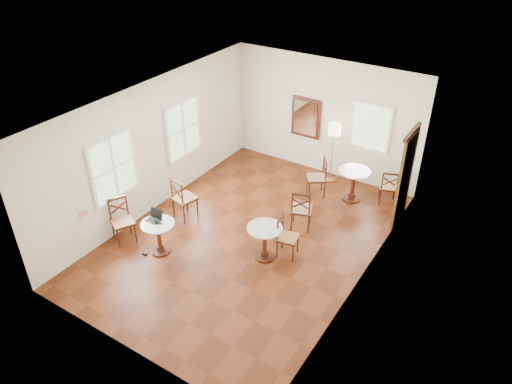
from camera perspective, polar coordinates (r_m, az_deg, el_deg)
ground at (r=10.44m, az=-0.89°, el=-5.40°), size 7.00×7.00×0.00m
room_shell at (r=9.65m, az=-0.39°, el=4.52°), size 5.02×7.02×3.01m
cafe_table_near at (r=10.00m, az=-11.33°, el=-4.90°), size 0.67×0.67×0.71m
cafe_table_mid at (r=9.65m, az=1.02°, el=-5.55°), size 0.70×0.70×0.74m
cafe_table_back at (r=11.66m, az=11.34°, el=1.20°), size 0.75×0.75×0.79m
chair_near_a at (r=10.92m, az=-8.49°, el=-0.72°), size 0.56×0.56×1.01m
chair_near_b at (r=10.49m, az=-15.42°, el=-3.27°), size 0.61×0.61×0.98m
chair_mid_a at (r=10.50m, az=5.33°, el=-2.02°), size 0.58×0.58×0.98m
chair_mid_b at (r=9.76m, az=3.62°, el=-5.30°), size 0.48×0.48×0.89m
chair_back_a at (r=11.75m, az=15.26°, el=0.60°), size 0.52×0.52×0.88m
chair_back_b at (r=11.72m, az=7.22°, el=1.71°), size 0.62×0.62×0.96m
floor_lamp at (r=11.99m, az=9.14°, el=6.84°), size 0.30×0.30×1.56m
laptop at (r=9.94m, az=-11.79°, el=-2.91°), size 0.30×0.26×0.21m
mouse at (r=9.81m, az=-11.22°, el=-3.60°), size 0.11×0.09×0.04m
navy_mug at (r=9.86m, az=-11.82°, el=-3.33°), size 0.10×0.07×0.08m
water_glass at (r=9.77m, az=-11.78°, el=-3.68°), size 0.05×0.05×0.09m
power_adapter at (r=10.24m, az=-12.92°, el=-7.09°), size 0.10×0.06×0.04m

